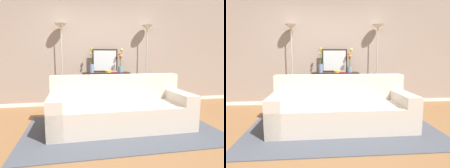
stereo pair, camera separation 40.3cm
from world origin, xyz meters
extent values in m
cube|color=brown|center=(0.00, 0.00, -0.01)|extent=(16.00, 16.00, 0.02)
cube|color=white|center=(0.00, 2.10, 0.04)|extent=(12.00, 0.15, 0.09)
cube|color=gray|center=(0.00, 2.10, 1.54)|extent=(12.00, 0.14, 2.89)
cube|color=#474C56|center=(0.23, 0.15, 0.01)|extent=(3.14, 1.85, 0.01)
cube|color=beige|center=(0.23, 0.25, 0.21)|extent=(2.36, 1.01, 0.42)
cube|color=beige|center=(0.22, 0.62, 0.65)|extent=(2.35, 0.29, 0.46)
cube|color=beige|center=(-0.83, 0.24, 0.30)|extent=(0.25, 0.99, 0.60)
cube|color=beige|center=(1.28, 0.26, 0.30)|extent=(0.25, 0.99, 0.60)
cube|color=black|center=(0.22, 1.75, 0.82)|extent=(1.13, 0.34, 0.03)
cube|color=black|center=(0.22, 1.75, 0.15)|extent=(1.04, 0.29, 0.01)
cube|color=black|center=(-0.32, 1.61, 0.40)|extent=(0.05, 0.05, 0.80)
cube|color=black|center=(0.75, 1.61, 0.40)|extent=(0.05, 0.05, 0.80)
cube|color=black|center=(-0.32, 1.90, 0.40)|extent=(0.05, 0.05, 0.80)
cube|color=black|center=(0.75, 1.90, 0.40)|extent=(0.05, 0.05, 0.80)
cylinder|color=#B7B2A8|center=(-0.81, 1.84, 0.01)|extent=(0.26, 0.26, 0.02)
cylinder|color=#B7B2A8|center=(-0.81, 1.84, 0.94)|extent=(0.02, 0.02, 1.83)
cone|color=silver|center=(-0.81, 1.84, 1.90)|extent=(0.28, 0.28, 0.10)
cylinder|color=#B7B2A8|center=(1.27, 1.84, 0.01)|extent=(0.26, 0.26, 0.02)
cylinder|color=#B7B2A8|center=(1.27, 1.84, 0.95)|extent=(0.02, 0.02, 1.85)
cone|color=silver|center=(1.27, 1.84, 1.93)|extent=(0.28, 0.28, 0.10)
cube|color=black|center=(0.21, 1.89, 1.11)|extent=(0.62, 0.02, 0.56)
cube|color=silver|center=(0.21, 1.88, 1.11)|extent=(0.55, 0.01, 0.49)
cylinder|color=#6B84AD|center=(-0.13, 1.75, 0.93)|extent=(0.11, 0.11, 0.20)
cylinder|color=#3D7538|center=(-0.13, 1.77, 1.21)|extent=(0.05, 0.01, 0.34)
sphere|color=gold|center=(-0.13, 1.79, 1.38)|extent=(0.06, 0.06, 0.06)
cylinder|color=#3D7538|center=(-0.13, 1.77, 1.22)|extent=(0.03, 0.01, 0.37)
sphere|color=gold|center=(-0.13, 1.79, 1.40)|extent=(0.05, 0.05, 0.05)
cylinder|color=#3D7538|center=(-0.14, 1.77, 1.16)|extent=(0.03, 0.02, 0.24)
sphere|color=gold|center=(-0.14, 1.79, 1.28)|extent=(0.05, 0.05, 0.05)
cylinder|color=#6B84AD|center=(0.57, 1.74, 0.90)|extent=(0.12, 0.12, 0.14)
cylinder|color=#3D7538|center=(0.56, 1.73, 1.09)|extent=(0.03, 0.03, 0.24)
sphere|color=#C87E39|center=(0.54, 1.71, 1.21)|extent=(0.05, 0.05, 0.05)
cylinder|color=#3D7538|center=(0.56, 1.76, 1.12)|extent=(0.02, 0.01, 0.30)
sphere|color=#D3503E|center=(0.55, 1.78, 1.27)|extent=(0.06, 0.06, 0.06)
cylinder|color=#3D7538|center=(0.58, 1.75, 1.17)|extent=(0.02, 0.05, 0.40)
sphere|color=gold|center=(0.60, 1.76, 1.37)|extent=(0.07, 0.07, 0.07)
cylinder|color=#3D7538|center=(0.57, 1.73, 1.10)|extent=(0.03, 0.01, 0.25)
sphere|color=orange|center=(0.57, 1.71, 1.22)|extent=(0.07, 0.07, 0.07)
cylinder|color=gold|center=(0.26, 1.65, 0.85)|extent=(0.16, 0.16, 0.04)
torus|color=gold|center=(0.26, 1.65, 0.88)|extent=(0.16, 0.16, 0.01)
cube|color=maroon|center=(0.36, 1.65, 0.84)|extent=(0.21, 0.13, 0.02)
cube|color=tan|center=(0.37, 1.65, 0.86)|extent=(0.18, 0.12, 0.03)
cube|color=silver|center=(-0.22, 1.75, 0.06)|extent=(0.04, 0.16, 0.13)
cube|color=#6B3360|center=(-0.18, 1.75, 0.06)|extent=(0.04, 0.18, 0.13)
cube|color=#2D2D33|center=(-0.13, 1.75, 0.05)|extent=(0.05, 0.15, 0.10)
cube|color=tan|center=(-0.08, 1.75, 0.05)|extent=(0.05, 0.16, 0.10)
cube|color=slate|center=(-0.03, 1.75, 0.06)|extent=(0.03, 0.16, 0.12)
cube|color=#BC3328|center=(0.01, 1.75, 0.06)|extent=(0.05, 0.15, 0.11)
cube|color=#236033|center=(0.05, 1.75, 0.06)|extent=(0.04, 0.15, 0.12)
cube|color=maroon|center=(0.11, 1.75, 0.06)|extent=(0.06, 0.17, 0.11)
cube|color=navy|center=(0.15, 1.75, 0.06)|extent=(0.03, 0.16, 0.12)
cube|color=#1E7075|center=(0.20, 1.75, 0.06)|extent=(0.06, 0.16, 0.12)
camera|label=1|loc=(-0.53, -2.97, 1.22)|focal=31.88mm
camera|label=2|loc=(-0.13, -3.02, 1.22)|focal=31.88mm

